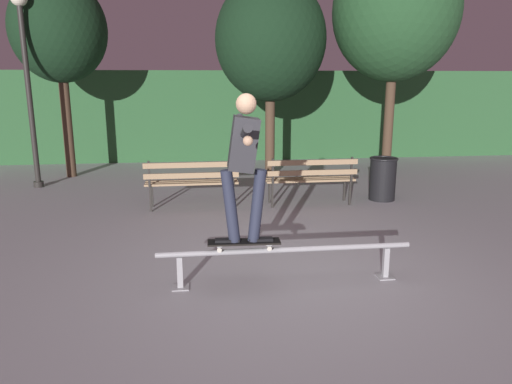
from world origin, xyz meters
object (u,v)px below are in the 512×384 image
tree_behind_benches (271,40)px  trash_can (383,178)px  tree_far_right (396,11)px  lamp_post_left (26,65)px  grind_rail (286,255)px  park_bench_leftmost (192,179)px  tree_far_left (59,31)px  skateboarder (244,156)px  park_bench_left_center (311,176)px  skateboard (244,242)px

tree_behind_benches → trash_can: (1.74, -2.54, -2.65)m
tree_far_right → lamp_post_left: bearing=-176.7°
grind_rail → park_bench_leftmost: 3.42m
park_bench_leftmost → tree_behind_benches: bearing=57.4°
lamp_post_left → trash_can: size_ratio=4.88×
tree_behind_benches → tree_far_right: tree_far_right is taller
lamp_post_left → park_bench_leftmost: bearing=-33.9°
park_bench_leftmost → lamp_post_left: (-3.23, 2.17, 1.94)m
tree_far_left → lamp_post_left: (-0.40, -1.10, -0.76)m
skateboarder → park_bench_left_center: (1.51, 3.25, -0.89)m
lamp_post_left → tree_far_left: bearing=70.0°
skateboarder → tree_far_right: 7.44m
skateboard → tree_far_right: (3.98, 5.87, 3.19)m
tree_far_right → tree_behind_benches: bearing=176.6°
tree_far_right → tree_far_left: (-7.39, 0.65, -0.44)m
grind_rail → trash_can: 4.29m
grind_rail → park_bench_left_center: (1.05, 3.25, 0.21)m
skateboard → tree_behind_benches: bearing=78.7°
park_bench_left_center → grind_rail: bearing=-108.0°
tree_far_right → tree_far_left: bearing=175.0°
skateboarder → tree_far_right: bearing=55.9°
tree_far_right → tree_far_left: size_ratio=1.19×
park_bench_left_center → lamp_post_left: (-5.32, 2.17, 1.94)m
tree_far_left → lamp_post_left: tree_far_left is taller
tree_far_right → tree_far_left: tree_far_right is taller
tree_far_right → lamp_post_left: tree_far_right is taller
trash_can → grind_rail: bearing=-125.5°
park_bench_leftmost → tree_far_left: bearing=130.8°
grind_rail → tree_far_left: size_ratio=0.64×
grind_rail → tree_far_left: 8.12m
park_bench_leftmost → lamp_post_left: size_ratio=0.41×
grind_rail → tree_behind_benches: (0.74, 6.03, 2.74)m
tree_behind_benches → trash_can: bearing=-55.6°
park_bench_left_center → tree_behind_benches: tree_behind_benches is taller
tree_far_right → park_bench_left_center: bearing=-133.3°
park_bench_leftmost → tree_far_right: (4.56, 2.62, 3.14)m
tree_behind_benches → tree_far_left: (-4.61, 0.49, 0.18)m
park_bench_left_center → trash_can: size_ratio=2.00×
park_bench_leftmost → tree_far_left: (-2.83, 3.27, 2.71)m
skateboarder → park_bench_leftmost: size_ratio=0.97×
grind_rail → lamp_post_left: 7.23m
grind_rail → skateboarder: bearing=-180.0°
tree_far_right → tree_far_left: 7.43m
park_bench_leftmost → tree_behind_benches: (1.78, 2.79, 2.52)m
tree_behind_benches → tree_far_right: bearing=-3.4°
grind_rail → tree_far_right: (3.52, 5.87, 3.36)m
tree_far_left → skateboarder: bearing=-62.4°
trash_can → skateboarder: bearing=-130.1°
tree_behind_benches → skateboard: bearing=-101.3°
skateboard → tree_far_left: 7.86m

